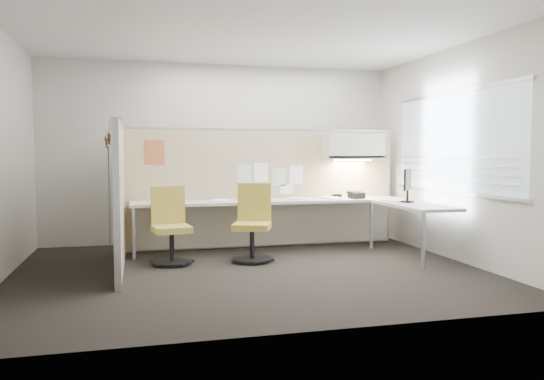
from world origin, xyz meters
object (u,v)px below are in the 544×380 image
object	(u,v)px
chair_right	(253,225)
monitor	(408,183)
chair_left	(170,228)
desk	(297,209)
phone	(356,195)

from	to	relation	value
chair_right	monitor	distance (m)	2.21
chair_left	chair_right	distance (m)	1.06
chair_left	desk	bearing A→B (deg)	6.54
monitor	phone	world-z (taller)	monitor
chair_right	chair_left	bearing A→B (deg)	-164.13
chair_right	monitor	bearing A→B (deg)	15.80
chair_left	monitor	xyz separation A→B (m)	(3.19, -0.24, 0.54)
chair_left	chair_right	xyz separation A→B (m)	(1.06, -0.08, 0.01)
chair_left	phone	bearing A→B (deg)	3.09
desk	chair_right	world-z (taller)	chair_right
desk	monitor	bearing A→B (deg)	-27.26
monitor	chair_right	bearing A→B (deg)	124.36
chair_left	chair_right	world-z (taller)	chair_right
chair_right	phone	size ratio (longest dim) A/B	4.10
desk	phone	bearing A→B (deg)	3.90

